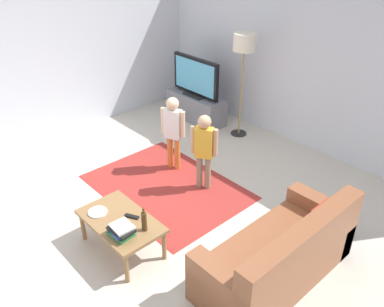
{
  "coord_description": "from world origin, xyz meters",
  "views": [
    {
      "loc": [
        3.37,
        -2.48,
        3.29
      ],
      "look_at": [
        0.0,
        0.6,
        0.65
      ],
      "focal_mm": 37.56,
      "sensor_mm": 36.0,
      "label": 1
    }
  ],
  "objects": [
    {
      "name": "wall_left",
      "position": [
        -3.0,
        0.0,
        1.35
      ],
      "size": [
        0.12,
        6.0,
        2.7
      ],
      "primitive_type": "cube",
      "color": "silver",
      "rests_on": "ground"
    },
    {
      "name": "book_stack",
      "position": [
        0.47,
        -0.84,
        0.48
      ],
      "size": [
        0.3,
        0.24,
        0.12
      ],
      "color": "#388C4C",
      "rests_on": "coffee_table"
    },
    {
      "name": "area_rug",
      "position": [
        -0.37,
        0.44,
        0.0
      ],
      "size": [
        2.2,
        1.6,
        0.01
      ],
      "primitive_type": "cube",
      "color": "#9E2D28",
      "rests_on": "ground"
    },
    {
      "name": "ground",
      "position": [
        0.0,
        0.0,
        0.0
      ],
      "size": [
        7.8,
        7.8,
        0.0
      ],
      "primitive_type": "plane",
      "color": "beige"
    },
    {
      "name": "tv_remote",
      "position": [
        0.3,
        -0.59,
        0.43
      ],
      "size": [
        0.17,
        0.12,
        0.02
      ],
      "primitive_type": "cube",
      "rotation": [
        0.0,
        0.0,
        0.48
      ],
      "color": "black",
      "rests_on": "coffee_table"
    },
    {
      "name": "bottle",
      "position": [
        0.57,
        -0.61,
        0.54
      ],
      "size": [
        0.06,
        0.06,
        0.29
      ],
      "color": "#4C3319",
      "rests_on": "coffee_table"
    },
    {
      "name": "tv_stand",
      "position": [
        -1.74,
        2.3,
        0.24
      ],
      "size": [
        1.2,
        0.44,
        0.5
      ],
      "color": "slate",
      "rests_on": "ground"
    },
    {
      "name": "coffee_table",
      "position": [
        0.25,
        -0.71,
        0.37
      ],
      "size": [
        1.0,
        0.6,
        0.42
      ],
      "color": "olive",
      "rests_on": "ground"
    },
    {
      "name": "tv",
      "position": [
        -1.74,
        2.28,
        0.85
      ],
      "size": [
        1.1,
        0.28,
        0.71
      ],
      "color": "black",
      "rests_on": "tv_stand"
    },
    {
      "name": "couch",
      "position": [
        1.76,
        0.25,
        0.29
      ],
      "size": [
        0.8,
        1.8,
        0.86
      ],
      "color": "brown",
      "rests_on": "ground"
    },
    {
      "name": "child_center",
      "position": [
        -0.01,
        0.83,
        0.68
      ],
      "size": [
        0.33,
        0.24,
        1.12
      ],
      "color": "gray",
      "rests_on": "ground"
    },
    {
      "name": "wall_back",
      "position": [
        0.0,
        3.0,
        1.35
      ],
      "size": [
        6.0,
        0.12,
        2.7
      ],
      "primitive_type": "cube",
      "color": "silver",
      "rests_on": "ground"
    },
    {
      "name": "child_near_tv",
      "position": [
        -0.7,
        0.87,
        0.69
      ],
      "size": [
        0.36,
        0.22,
        1.15
      ],
      "color": "orange",
      "rests_on": "ground"
    },
    {
      "name": "floor_lamp",
      "position": [
        -0.79,
        2.45,
        1.54
      ],
      "size": [
        0.36,
        0.36,
        1.78
      ],
      "color": "#262626",
      "rests_on": "ground"
    },
    {
      "name": "plate",
      "position": [
        -0.02,
        -0.83,
        0.43
      ],
      "size": [
        0.22,
        0.22,
        0.02
      ],
      "color": "white",
      "rests_on": "coffee_table"
    }
  ]
}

